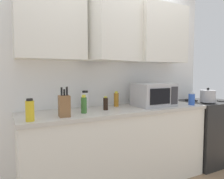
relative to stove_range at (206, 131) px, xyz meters
name	(u,v)px	position (x,y,z in m)	size (l,w,h in m)	color
wall_back_with_cabinets	(109,52)	(-1.49, 0.25, 1.12)	(3.07, 0.53, 2.60)	white
counter_run	(118,146)	(-1.49, 0.02, 0.00)	(2.20, 0.63, 0.90)	white
stove_range	(206,131)	(0.00, 0.00, 0.00)	(0.76, 0.64, 0.91)	black
kettle	(208,96)	(-0.17, -0.14, 0.54)	(0.20, 0.20, 0.20)	#B2B2B7
microwave	(154,95)	(-0.99, 0.00, 0.59)	(0.48, 0.37, 0.28)	#B7B7BC
knife_block	(64,106)	(-2.15, -0.13, 0.55)	(0.11, 0.13, 0.28)	brown
bottle_yellow_mustard	(30,110)	(-2.47, -0.19, 0.54)	(0.07, 0.07, 0.19)	gold
bottle_white_jar	(85,100)	(-1.82, 0.21, 0.55)	(0.08, 0.08, 0.21)	white
bottle_soy_dark	(106,104)	(-1.66, 0.00, 0.52)	(0.05, 0.05, 0.15)	black
bottle_amber_vinegar	(116,99)	(-1.43, 0.17, 0.53)	(0.06, 0.06, 0.19)	#AD701E
bottle_blue_cleaner	(192,99)	(-0.51, -0.17, 0.52)	(0.08, 0.08, 0.16)	#2D56B7
bottle_green_oil	(84,105)	(-1.93, -0.06, 0.54)	(0.06, 0.06, 0.19)	#386B2D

